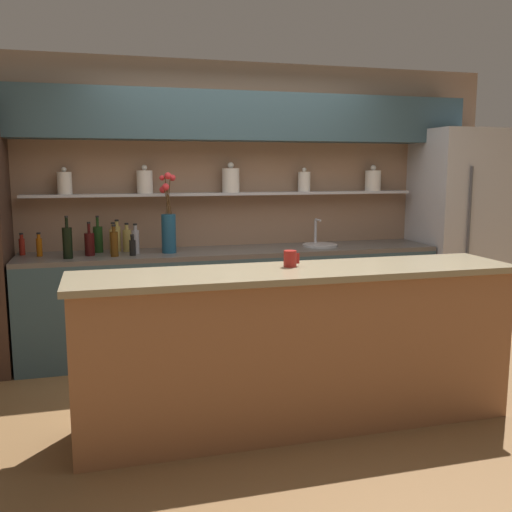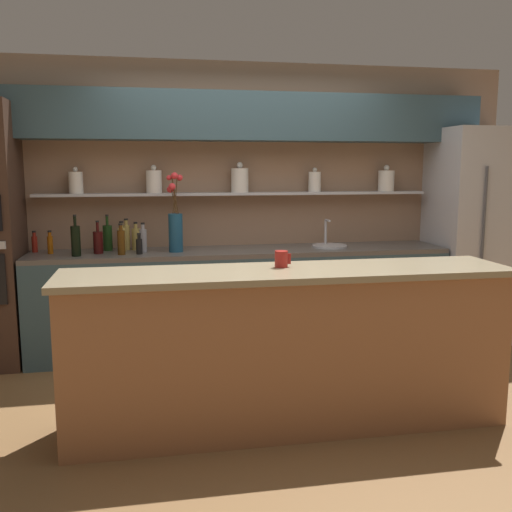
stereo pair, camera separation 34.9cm
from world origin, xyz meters
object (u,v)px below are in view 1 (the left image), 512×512
at_px(coffee_mug, 290,259).
at_px(sink_fixture, 320,244).
at_px(bottle_sauce_5, 133,247).
at_px(bottle_spirit_8, 127,240).
at_px(bottle_wine_0, 98,239).
at_px(bottle_sauce_3, 39,246).
at_px(flower_vase, 168,226).
at_px(bottle_sauce_6, 22,246).
at_px(bottle_spirit_9, 113,241).
at_px(bottle_spirit_2, 114,243).
at_px(bottle_wine_4, 90,244).
at_px(bottle_spirit_10, 117,238).
at_px(bottle_wine_7, 67,242).
at_px(bottle_spirit_1, 136,241).
at_px(refrigerator, 457,233).

bearing_deg(coffee_mug, sink_fixture, 62.02).
xyz_separation_m(bottle_sauce_5, bottle_spirit_8, (-0.03, 0.26, 0.03)).
distance_m(bottle_wine_0, bottle_sauce_3, 0.48).
bearing_deg(bottle_sauce_3, flower_vase, -4.49).
bearing_deg(bottle_sauce_6, bottle_spirit_8, -1.26).
xyz_separation_m(bottle_sauce_3, coffee_mug, (1.65, -1.56, 0.07)).
relative_size(flower_vase, bottle_sauce_6, 3.69).
height_order(bottle_spirit_8, bottle_spirit_9, bottle_spirit_9).
relative_size(bottle_spirit_2, bottle_wine_4, 0.94).
xyz_separation_m(bottle_spirit_8, coffee_mug, (0.94, -1.66, 0.05)).
distance_m(sink_fixture, bottle_spirit_10, 1.84).
bearing_deg(bottle_sauce_6, bottle_wine_4, -18.19).
xyz_separation_m(bottle_sauce_6, bottle_spirit_8, (0.86, -0.02, 0.02)).
height_order(flower_vase, bottle_sauce_5, flower_vase).
relative_size(bottle_sauce_3, bottle_spirit_10, 0.71).
height_order(bottle_wine_0, bottle_wine_7, bottle_wine_7).
xyz_separation_m(bottle_sauce_5, bottle_wine_7, (-0.51, -0.02, 0.06)).
bearing_deg(bottle_sauce_6, bottle_spirit_10, 0.19).
xyz_separation_m(bottle_wine_7, bottle_spirit_10, (0.40, 0.30, -0.01)).
bearing_deg(bottle_spirit_2, bottle_wine_4, 150.74).
xyz_separation_m(bottle_wine_4, bottle_sauce_6, (-0.55, 0.18, -0.02)).
height_order(bottle_wine_0, bottle_spirit_8, bottle_wine_0).
bearing_deg(bottle_spirit_10, flower_vase, -25.57).
distance_m(flower_vase, bottle_spirit_1, 0.31).
distance_m(bottle_spirit_1, bottle_wine_7, 0.56).
bearing_deg(bottle_spirit_8, coffee_mug, -60.58).
distance_m(bottle_spirit_2, bottle_wine_7, 0.37).
distance_m(sink_fixture, bottle_spirit_1, 1.69).
relative_size(bottle_sauce_3, bottle_spirit_8, 0.80).
bearing_deg(bottle_spirit_2, coffee_mug, -52.87).
xyz_separation_m(bottle_sauce_6, bottle_wine_7, (0.38, -0.30, 0.05)).
bearing_deg(bottle_spirit_2, refrigerator, 1.50).
distance_m(bottle_wine_0, bottle_spirit_9, 0.16).
distance_m(bottle_wine_7, bottle_spirit_9, 0.40).
distance_m(bottle_wine_4, bottle_spirit_10, 0.29).
height_order(bottle_sauce_5, bottle_wine_7, bottle_wine_7).
relative_size(bottle_sauce_5, bottle_wine_7, 0.52).
height_order(bottle_sauce_6, bottle_spirit_9, bottle_spirit_9).
bearing_deg(bottle_spirit_9, bottle_sauce_3, 179.66).
bearing_deg(bottle_wine_0, flower_vase, -17.53).
bearing_deg(bottle_sauce_5, bottle_wine_4, 163.59).
bearing_deg(bottle_spirit_10, bottle_wine_7, -143.10).
distance_m(bottle_spirit_1, coffee_mug, 1.75).
relative_size(sink_fixture, coffee_mug, 3.11).
distance_m(bottle_sauce_5, bottle_sauce_6, 0.93).
xyz_separation_m(flower_vase, bottle_wine_0, (-0.58, 0.18, -0.11)).
distance_m(bottle_spirit_9, bottle_spirit_10, 0.13).
bearing_deg(bottle_spirit_9, bottle_spirit_10, 73.81).
relative_size(refrigerator, bottle_spirit_8, 8.07).
height_order(sink_fixture, bottle_spirit_8, sink_fixture).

